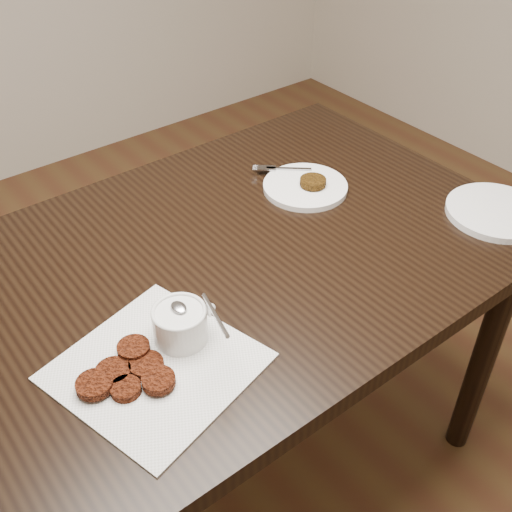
# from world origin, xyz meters

# --- Properties ---
(floor) EXTENTS (4.00, 4.00, 0.00)m
(floor) POSITION_xyz_m (0.00, 0.00, 0.00)
(floor) COLOR #52361C
(floor) RESTS_ON ground
(table) EXTENTS (1.29, 0.83, 0.75)m
(table) POSITION_xyz_m (0.00, 0.11, 0.38)
(table) COLOR black
(table) RESTS_ON floor
(napkin) EXTENTS (0.36, 0.36, 0.00)m
(napkin) POSITION_xyz_m (-0.26, -0.07, 0.75)
(napkin) COLOR white
(napkin) RESTS_ON table
(sauce_ramekin) EXTENTS (0.14, 0.14, 0.13)m
(sauce_ramekin) POSITION_xyz_m (-0.19, -0.04, 0.82)
(sauce_ramekin) COLOR white
(sauce_ramekin) RESTS_ON napkin
(patty_cluster) EXTENTS (0.22, 0.22, 0.02)m
(patty_cluster) POSITION_xyz_m (-0.30, -0.06, 0.76)
(patty_cluster) COLOR maroon
(patty_cluster) RESTS_ON napkin
(plate_with_patty) EXTENTS (0.28, 0.28, 0.03)m
(plate_with_patty) POSITION_xyz_m (0.31, 0.19, 0.76)
(plate_with_patty) COLOR white
(plate_with_patty) RESTS_ON table
(plate_empty) EXTENTS (0.26, 0.26, 0.02)m
(plate_empty) POSITION_xyz_m (0.57, -0.15, 0.76)
(plate_empty) COLOR white
(plate_empty) RESTS_ON table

